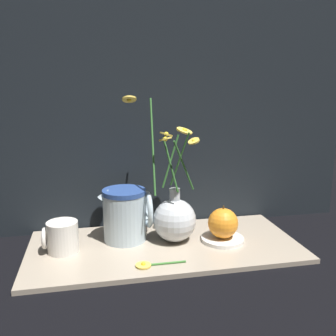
% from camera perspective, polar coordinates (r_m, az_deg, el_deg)
% --- Properties ---
extents(ground_plane, '(6.00, 6.00, 0.00)m').
position_cam_1_polar(ground_plane, '(1.00, -0.54, -12.16)').
color(ground_plane, black).
extents(shelf, '(0.69, 0.32, 0.01)m').
position_cam_1_polar(shelf, '(1.00, -0.54, -11.84)').
color(shelf, tan).
rests_on(shelf, ground_plane).
extents(backdrop_wall, '(1.19, 0.02, 1.10)m').
position_cam_1_polar(backdrop_wall, '(1.09, -2.51, 19.51)').
color(backdrop_wall, black).
rests_on(backdrop_wall, ground_plane).
extents(vase_with_flowers, '(0.20, 0.15, 0.38)m').
position_cam_1_polar(vase_with_flowers, '(0.99, 0.99, -7.47)').
color(vase_with_flowers, silver).
rests_on(vase_with_flowers, shelf).
extents(yellow_mug, '(0.09, 0.08, 0.08)m').
position_cam_1_polar(yellow_mug, '(0.98, -15.89, -10.07)').
color(yellow_mug, silver).
rests_on(yellow_mug, shelf).
extents(ceramic_pitcher, '(0.14, 0.11, 0.15)m').
position_cam_1_polar(ceramic_pitcher, '(1.00, -6.45, -6.77)').
color(ceramic_pitcher, silver).
rests_on(ceramic_pitcher, shelf).
extents(saucer_plate, '(0.11, 0.11, 0.01)m').
position_cam_1_polar(saucer_plate, '(1.02, 8.30, -10.67)').
color(saucer_plate, white).
rests_on(saucer_plate, shelf).
extents(orange_fruit, '(0.08, 0.08, 0.09)m').
position_cam_1_polar(orange_fruit, '(1.01, 8.38, -8.31)').
color(orange_fruit, orange).
rests_on(orange_fruit, saucer_plate).
extents(loose_daisy, '(0.12, 0.04, 0.01)m').
position_cam_1_polar(loose_daisy, '(0.89, -2.86, -14.49)').
color(loose_daisy, '#3D7A33').
rests_on(loose_daisy, shelf).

